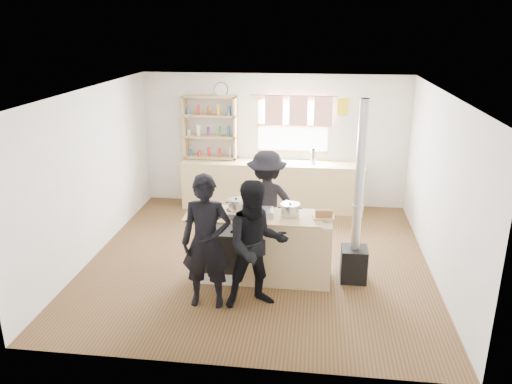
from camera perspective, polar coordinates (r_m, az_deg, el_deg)
ground at (r=7.59m, az=0.29°, el=-7.68°), size 5.00×5.00×0.01m
back_counter at (r=9.47m, az=1.88°, el=0.78°), size 3.40×0.55×0.90m
shelving_unit at (r=9.49m, az=-5.28°, el=7.39°), size 1.00×0.28×1.20m
thermos at (r=9.27m, az=6.55°, el=4.05°), size 0.10×0.10×0.27m
cooking_island at (r=6.88m, az=0.96°, el=-6.26°), size 1.97×0.64×0.93m
skillet_greens at (r=6.66m, az=-5.41°, el=-2.62°), size 0.48×0.48×0.05m
roast_tray at (r=6.69m, az=0.56°, el=-2.30°), size 0.36×0.31×0.08m
stockpot_stove at (r=6.86m, az=-2.29°, el=-1.44°), size 0.23×0.23×0.18m
stockpot_counter at (r=6.66m, az=3.91°, el=-2.04°), size 0.26×0.26×0.20m
bread_board at (r=6.65m, az=7.74°, el=-2.55°), size 0.30×0.23×0.12m
flue_heater at (r=6.87m, az=11.32°, el=-4.98°), size 0.35×0.35×2.50m
person_near_left at (r=6.13m, az=-5.68°, el=-5.73°), size 0.63×0.43×1.70m
person_near_right at (r=6.09m, az=0.03°, el=-6.11°), size 0.96×0.85×1.63m
person_far at (r=7.53m, az=1.23°, el=-1.22°), size 1.12×0.75×1.61m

